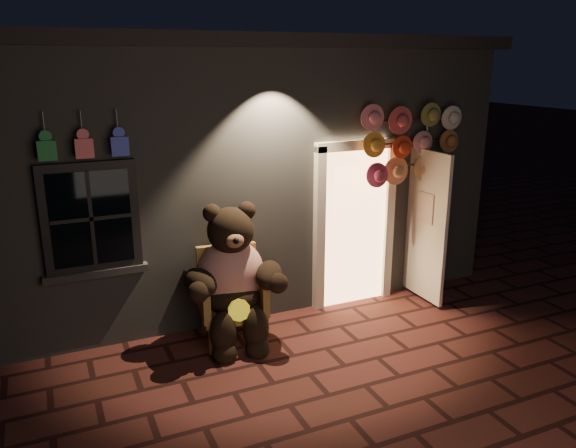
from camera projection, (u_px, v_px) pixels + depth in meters
ground at (310, 374)px, 5.87m from camera, size 60.00×60.00×0.00m
shop_building at (200, 153)px, 8.87m from camera, size 7.30×5.95×3.51m
wicker_armchair at (231, 294)px, 6.54m from camera, size 0.82×0.76×1.08m
teddy_bear at (233, 278)px, 6.35m from camera, size 1.23×1.02×1.70m
hat_rack at (410, 144)px, 7.19m from camera, size 1.49×0.22×2.63m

